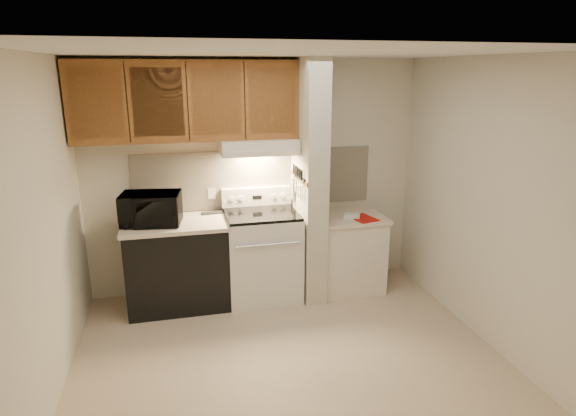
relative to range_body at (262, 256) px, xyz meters
name	(u,v)px	position (x,y,z in m)	size (l,w,h in m)	color
floor	(287,354)	(0.00, -1.16, -0.46)	(3.60, 3.60, 0.00)	#BEAA8C
ceiling	(287,52)	(0.00, -1.16, 2.04)	(3.60, 3.60, 0.00)	white
wall_back	(255,177)	(0.00, 0.34, 0.79)	(3.60, 0.02, 2.50)	beige
wall_left	(42,234)	(-1.80, -1.16, 0.79)	(0.02, 3.00, 2.50)	beige
wall_right	(485,203)	(1.80, -1.16, 0.79)	(0.02, 3.00, 2.50)	beige
backsplash	(255,179)	(0.00, 0.33, 0.78)	(2.60, 0.02, 0.63)	#F1E3C4
range_body	(262,256)	(0.00, 0.00, 0.00)	(0.76, 0.65, 0.92)	silver
oven_window	(268,264)	(0.00, -0.32, 0.04)	(0.50, 0.01, 0.30)	black
oven_handle	(268,245)	(0.00, -0.35, 0.26)	(0.02, 0.02, 0.65)	silver
cooktop	(261,214)	(0.00, 0.00, 0.48)	(0.74, 0.64, 0.03)	black
range_backguard	(257,196)	(0.00, 0.28, 0.59)	(0.76, 0.08, 0.20)	silver
range_display	(257,197)	(0.00, 0.24, 0.59)	(0.10, 0.01, 0.04)	black
range_knob_left_outer	(231,199)	(-0.28, 0.24, 0.59)	(0.05, 0.05, 0.02)	silver
range_knob_left_inner	(241,198)	(-0.18, 0.24, 0.59)	(0.05, 0.05, 0.02)	silver
range_knob_right_inner	(274,196)	(0.18, 0.24, 0.59)	(0.05, 0.05, 0.02)	silver
range_knob_right_outer	(282,196)	(0.28, 0.24, 0.59)	(0.05, 0.05, 0.02)	silver
dishwasher_front	(178,266)	(-0.88, 0.01, -0.03)	(1.00, 0.63, 0.87)	black
left_countertop	(175,224)	(-0.88, 0.01, 0.43)	(1.04, 0.67, 0.04)	beige
spoon_rest	(213,213)	(-0.48, 0.21, 0.46)	(0.25, 0.08, 0.02)	black
teal_jar	(139,213)	(-1.23, 0.23, 0.50)	(0.09, 0.09, 0.10)	#205E4F
outlet	(212,194)	(-0.48, 0.32, 0.64)	(0.08, 0.01, 0.12)	silver
microwave	(151,209)	(-1.10, -0.01, 0.61)	(0.56, 0.38, 0.31)	black
partition_pillar	(309,182)	(0.51, -0.01, 0.79)	(0.22, 0.70, 2.50)	beige
pillar_trim	(298,178)	(0.39, -0.01, 0.84)	(0.01, 0.70, 0.04)	brown
knife_strip	(299,177)	(0.39, -0.06, 0.86)	(0.02, 0.42, 0.04)	black
knife_blade_a	(302,190)	(0.38, -0.22, 0.76)	(0.01, 0.04, 0.16)	silver
knife_handle_a	(302,175)	(0.38, -0.20, 0.91)	(0.02, 0.02, 0.10)	black
knife_blade_b	(300,189)	(0.38, -0.14, 0.75)	(0.01, 0.04, 0.18)	silver
knife_handle_b	(300,173)	(0.38, -0.12, 0.91)	(0.02, 0.02, 0.10)	black
knife_blade_c	(298,188)	(0.38, -0.07, 0.74)	(0.01, 0.04, 0.20)	silver
knife_handle_c	(298,172)	(0.38, -0.05, 0.91)	(0.02, 0.02, 0.10)	black
knife_blade_d	(296,184)	(0.38, 0.04, 0.76)	(0.01, 0.04, 0.16)	silver
knife_handle_d	(296,170)	(0.38, 0.03, 0.91)	(0.02, 0.02, 0.10)	black
knife_blade_e	(294,184)	(0.38, 0.10, 0.75)	(0.01, 0.04, 0.18)	silver
knife_handle_e	(294,169)	(0.38, 0.12, 0.91)	(0.02, 0.02, 0.10)	black
oven_mitt	(293,188)	(0.38, 0.17, 0.69)	(0.03, 0.10, 0.23)	gray
right_cab_base	(348,253)	(0.97, -0.01, -0.06)	(0.70, 0.60, 0.81)	silver
right_countertop	(349,217)	(0.97, -0.01, 0.37)	(0.74, 0.64, 0.04)	beige
red_folder	(363,218)	(1.07, -0.16, 0.40)	(0.22, 0.30, 0.01)	#B0120B
white_box	(352,216)	(0.96, -0.11, 0.41)	(0.17, 0.11, 0.04)	white
range_hood	(258,146)	(0.00, 0.12, 1.17)	(0.78, 0.44, 0.15)	silver
hood_lip	(262,154)	(0.00, -0.08, 1.12)	(0.78, 0.04, 0.06)	silver
upper_cabinets	(187,101)	(-0.69, 0.17, 1.62)	(2.18, 0.33, 0.77)	brown
cab_door_a	(96,103)	(-1.51, 0.01, 1.62)	(0.46, 0.01, 0.63)	brown
cab_gap_a	(127,103)	(-1.23, 0.01, 1.62)	(0.01, 0.01, 0.73)	black
cab_door_b	(158,102)	(-0.96, 0.01, 1.62)	(0.46, 0.01, 0.63)	brown
cab_gap_b	(188,102)	(-0.69, 0.01, 1.62)	(0.01, 0.01, 0.73)	black
cab_door_c	(217,101)	(-0.42, 0.01, 1.62)	(0.46, 0.01, 0.63)	brown
cab_gap_c	(245,101)	(-0.14, 0.01, 1.62)	(0.01, 0.01, 0.73)	black
cab_door_d	(272,101)	(0.13, 0.01, 1.62)	(0.46, 0.01, 0.63)	brown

